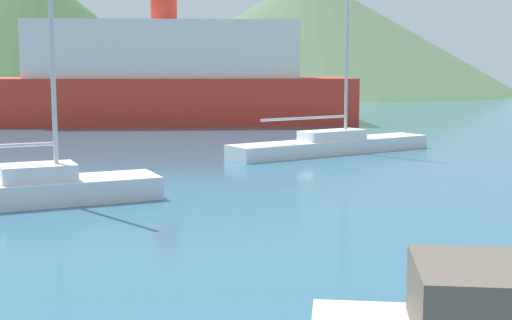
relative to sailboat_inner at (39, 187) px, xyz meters
name	(u,v)px	position (x,y,z in m)	size (l,w,h in m)	color
sailboat_inner	(39,187)	(0.00, 0.00, 0.00)	(6.17, 3.00, 7.16)	silver
sailboat_middle	(332,144)	(10.20, 8.48, -0.03)	(8.86, 4.82, 7.60)	white
ferry_distant	(165,79)	(4.77, 24.88, 2.23)	(22.89, 9.07, 7.59)	red
hill_west	(30,29)	(-7.90, 69.17, 7.24)	(38.22, 38.22, 15.30)	#3D6038
hill_central	(309,34)	(25.81, 69.68, 6.94)	(51.48, 51.48, 14.69)	#4C6647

